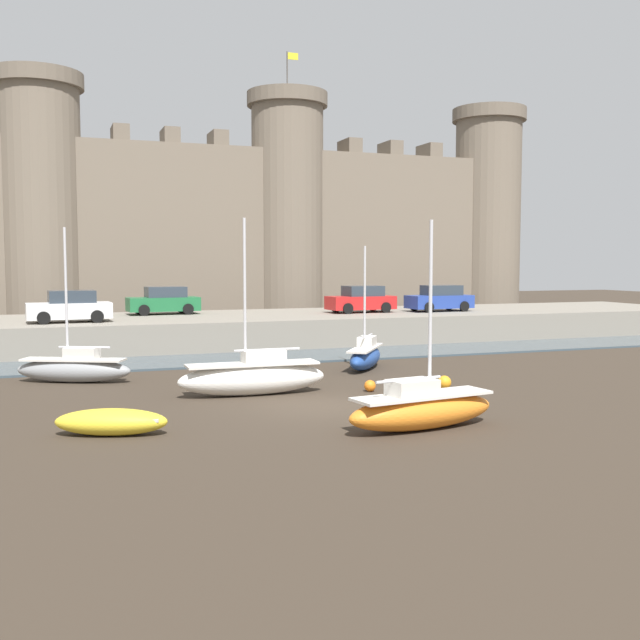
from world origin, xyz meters
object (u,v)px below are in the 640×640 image
Objects in this scene: rowboat_midflat_left at (111,421)px; sailboat_foreground_left at (366,356)px; sailboat_midflat_centre at (74,368)px; car_quay_west at (361,300)px; car_quay_east at (164,301)px; car_quay_centre_east at (440,299)px; car_quay_centre_west at (70,307)px; mooring_buoy_off_centre at (370,386)px; mooring_buoy_mid_mud at (444,382)px; sailboat_midflat_right at (253,376)px; sailboat_foreground_right at (422,408)px.

sailboat_foreground_left is at bearing 38.89° from rowboat_midflat_left.
sailboat_midflat_centre is at bearing 178.01° from sailboat_foreground_left.
sailboat_midflat_centre is at bearing -146.35° from car_quay_west.
sailboat_foreground_left is at bearing -1.99° from sailboat_midflat_centre.
sailboat_foreground_left reaches higher than car_quay_east.
sailboat_foreground_left is 1.28× the size of car_quay_centre_east.
car_quay_west is (4.79, 11.72, 1.82)m from sailboat_foreground_left.
rowboat_midflat_left is at bearing -88.45° from car_quay_centre_west.
rowboat_midflat_left is at bearing -136.33° from car_quay_centre_east.
rowboat_midflat_left is 7.64× the size of mooring_buoy_off_centre.
mooring_buoy_off_centre is 18.38m from car_quay_centre_west.
sailboat_midflat_centre reaches higher than car_quay_centre_west.
car_quay_west and car_quay_centre_west have the same top height.
car_quay_centre_east is at bearing 3.08° from car_quay_centre_west.
sailboat_midflat_centre reaches higher than rowboat_midflat_left.
car_quay_west is at bearing 67.89° from mooring_buoy_off_centre.
car_quay_centre_west is at bearing -141.11° from car_quay_east.
mooring_buoy_mid_mud is at bearing -69.97° from car_quay_east.
car_quay_east is (-7.33, 20.11, 2.15)m from mooring_buoy_mid_mud.
sailboat_foreground_left is 0.89× the size of sailboat_midflat_centre.
sailboat_foreground_left is at bearing 36.32° from sailboat_midflat_right.
mooring_buoy_mid_mud is at bearing -103.32° from car_quay_west.
sailboat_foreground_left is 11.96m from sailboat_foreground_right.
sailboat_midflat_centre is 1.44× the size of car_quay_east.
car_quay_east is (5.47, 13.81, 1.83)m from sailboat_midflat_centre.
sailboat_foreground_right is at bearing -105.87° from sailboat_foreground_left.
car_quay_east reaches higher than mooring_buoy_mid_mud.
mooring_buoy_off_centre is 18.63m from car_quay_west.
car_quay_west is at bearing 6.09° from car_quay_centre_west.
mooring_buoy_mid_mud is at bearing 55.30° from sailboat_foreground_right.
car_quay_centre_east is (9.83, 11.10, 1.82)m from sailboat_foreground_left.
sailboat_midflat_right is 1.48× the size of car_quay_centre_west.
car_quay_centre_east and car_quay_centre_west have the same top height.
sailboat_midflat_centre is at bearing 149.69° from mooring_buoy_off_centre.
car_quay_east is at bearing 110.03° from mooring_buoy_mid_mud.
sailboat_foreground_left is 10.68× the size of mooring_buoy_mid_mud.
sailboat_foreground_right reaches higher than sailboat_foreground_left.
sailboat_foreground_left is at bearing -112.24° from car_quay_west.
rowboat_midflat_left is at bearing -138.23° from sailboat_midflat_right.
sailboat_midflat_centre is 1.44× the size of car_quay_west.
car_quay_east is at bearing 68.38° from sailboat_midflat_centre.
mooring_buoy_off_centre is at bearing -111.83° from sailboat_foreground_left.
car_quay_east is 1.00× the size of car_quay_centre_east.
sailboat_foreground_left is at bearing 96.08° from mooring_buoy_mid_mud.
car_quay_centre_east is (22.01, 10.67, 1.83)m from sailboat_midflat_centre.
mooring_buoy_mid_mud is 20.37m from car_quay_centre_west.
sailboat_midflat_right is at bearing -40.86° from sailboat_midflat_centre.
sailboat_midflat_right is 15.75m from car_quay_centre_west.
car_quay_east is (-4.53, 19.65, 2.19)m from mooring_buoy_off_centre.
sailboat_foreground_right reaches higher than car_quay_centre_west.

